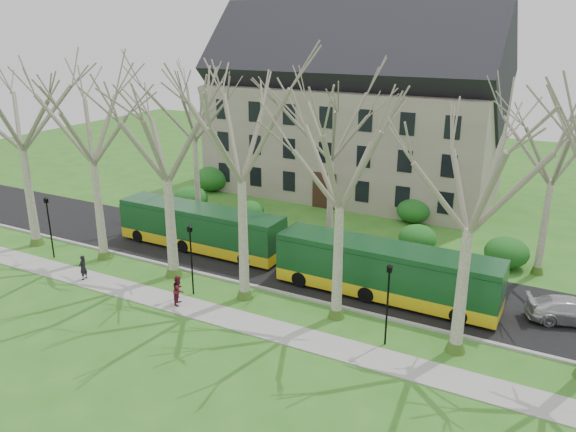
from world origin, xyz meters
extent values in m
plane|color=#2E691E|center=(0.00, 0.00, 0.00)|extent=(120.00, 120.00, 0.00)
cube|color=gray|center=(0.00, -2.50, 0.03)|extent=(70.00, 2.00, 0.06)
cube|color=black|center=(0.00, 5.50, 0.03)|extent=(80.00, 8.00, 0.06)
cube|color=#A5A39E|center=(0.00, 1.50, 0.07)|extent=(80.00, 0.25, 0.14)
cube|color=gray|center=(-6.00, 24.00, 5.00)|extent=(26.00, 12.00, 10.00)
cylinder|color=black|center=(-18.00, -1.00, 2.00)|extent=(0.10, 0.10, 4.00)
cube|color=black|center=(-18.00, -1.00, 4.15)|extent=(0.22, 0.22, 0.30)
cylinder|color=black|center=(-6.00, -1.00, 2.00)|extent=(0.10, 0.10, 4.00)
cube|color=black|center=(-6.00, -1.00, 4.15)|extent=(0.22, 0.22, 0.30)
cylinder|color=black|center=(6.00, -1.00, 2.00)|extent=(0.10, 0.10, 4.00)
cube|color=black|center=(6.00, -1.00, 4.15)|extent=(0.22, 0.22, 0.30)
ellipsoid|color=#17501A|center=(-16.00, 12.00, 1.00)|extent=(2.60, 2.60, 2.00)
ellipsoid|color=#17501A|center=(-10.00, 12.00, 1.00)|extent=(2.60, 2.60, 2.00)
ellipsoid|color=#17501A|center=(4.00, 12.00, 1.00)|extent=(2.60, 2.60, 2.00)
ellipsoid|color=#17501A|center=(10.00, 12.00, 1.00)|extent=(2.60, 2.60, 2.00)
ellipsoid|color=#17501A|center=(-18.00, 18.00, 1.00)|extent=(2.60, 2.60, 2.00)
ellipsoid|color=#17501A|center=(2.00, 18.00, 1.00)|extent=(2.60, 2.60, 2.00)
imported|color=#BDBCC2|center=(14.19, 5.79, 0.74)|extent=(5.02, 3.28, 1.35)
imported|color=black|center=(-13.32, -2.65, 0.87)|extent=(0.46, 0.64, 1.61)
imported|color=maroon|center=(-5.89, -2.47, 0.92)|extent=(0.91, 1.02, 1.73)
camera|label=1|loc=(13.26, -25.24, 15.31)|focal=35.00mm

